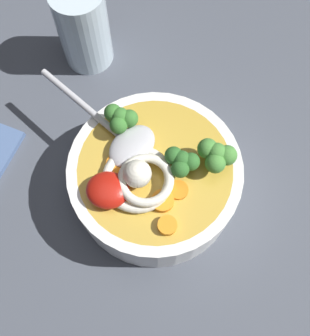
{
  "coord_description": "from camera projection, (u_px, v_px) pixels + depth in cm",
  "views": [
    {
      "loc": [
        4.44,
        -13.0,
        52.23
      ],
      "look_at": [
        1.63,
        3.79,
        10.56
      ],
      "focal_mm": 42.72,
      "sensor_mm": 36.0,
      "label": 1
    }
  ],
  "objects": [
    {
      "name": "table_slab",
      "position": [
        138.0,
        218.0,
        0.52
      ],
      "size": [
        111.67,
        111.67,
        3.61
      ],
      "primitive_type": "cube",
      "color": "#474C56",
      "rests_on": "ground"
    },
    {
      "name": "soup_bowl",
      "position": [
        155.0,
        179.0,
        0.48
      ],
      "size": [
        20.1,
        20.1,
        6.95
      ],
      "color": "white",
      "rests_on": "table_slab"
    },
    {
      "name": "noodle_pile",
      "position": [
        143.0,
        178.0,
        0.43
      ],
      "size": [
        8.81,
        8.63,
        3.54
      ],
      "color": "silver",
      "rests_on": "soup_bowl"
    },
    {
      "name": "soup_spoon",
      "position": [
        123.0,
        139.0,
        0.46
      ],
      "size": [
        16.3,
        12.17,
        1.6
      ],
      "rotation": [
        0.0,
        0.0,
        2.57
      ],
      "color": "#B7B7BC",
      "rests_on": "soup_bowl"
    },
    {
      "name": "chili_sauce_dollop",
      "position": [
        108.0,
        190.0,
        0.43
      ],
      "size": [
        4.74,
        4.26,
        2.13
      ],
      "primitive_type": "ellipsoid",
      "color": "#B2190F",
      "rests_on": "soup_bowl"
    },
    {
      "name": "broccoli_floret_left",
      "position": [
        182.0,
        161.0,
        0.43
      ],
      "size": [
        3.96,
        3.4,
        3.13
      ],
      "color": "#7A9E60",
      "rests_on": "soup_bowl"
    },
    {
      "name": "broccoli_floret_front",
      "position": [
        120.0,
        118.0,
        0.45
      ],
      "size": [
        4.02,
        3.46,
        3.18
      ],
      "color": "#7A9E60",
      "rests_on": "soup_bowl"
    },
    {
      "name": "broccoli_floret_right",
      "position": [
        216.0,
        155.0,
        0.43
      ],
      "size": [
        4.43,
        3.81,
        3.5
      ],
      "color": "#7A9E60",
      "rests_on": "soup_bowl"
    },
    {
      "name": "carrot_slice_rear",
      "position": [
        119.0,
        165.0,
        0.45
      ],
      "size": [
        2.84,
        2.84,
        0.74
      ],
      "primitive_type": "cylinder",
      "color": "orange",
      "rests_on": "soup_bowl"
    },
    {
      "name": "carrot_slice_extra_a",
      "position": [
        162.0,
        204.0,
        0.43
      ],
      "size": [
        2.5,
        2.5,
        0.7
      ],
      "primitive_type": "cylinder",
      "color": "orange",
      "rests_on": "soup_bowl"
    },
    {
      "name": "carrot_slice_beside_chili",
      "position": [
        178.0,
        190.0,
        0.44
      ],
      "size": [
        2.21,
        2.21,
        0.4
      ],
      "primitive_type": "cylinder",
      "color": "orange",
      "rests_on": "soup_bowl"
    },
    {
      "name": "carrot_slice_extra_b",
      "position": [
        167.0,
        225.0,
        0.42
      ],
      "size": [
        2.1,
        2.1,
        0.8
      ],
      "primitive_type": "cylinder",
      "color": "orange",
      "rests_on": "soup_bowl"
    },
    {
      "name": "drinking_glass",
      "position": [
        83.0,
        28.0,
        0.54
      ],
      "size": [
        7.04,
        7.04,
        11.88
      ],
      "primitive_type": "cylinder",
      "color": "silver",
      "rests_on": "table_slab"
    }
  ]
}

